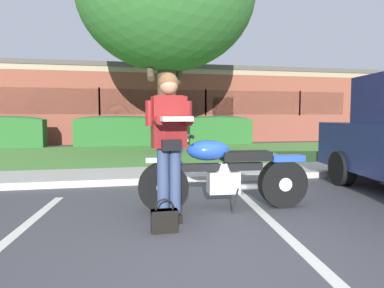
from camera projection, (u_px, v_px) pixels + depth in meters
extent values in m
plane|color=#424247|center=(227.00, 246.00, 3.30)|extent=(140.00, 140.00, 0.00)
cube|color=#B7B2A8|center=(174.00, 180.00, 6.42)|extent=(60.00, 0.20, 0.12)
cube|color=#B7B2A8|center=(167.00, 173.00, 7.25)|extent=(60.00, 1.50, 0.08)
cube|color=#518E3D|center=(150.00, 154.00, 11.02)|extent=(60.00, 6.24, 0.06)
cube|color=silver|center=(284.00, 233.00, 3.64)|extent=(0.61, 4.39, 0.01)
cylinder|color=black|center=(163.00, 187.00, 4.45)|extent=(0.64, 0.13, 0.64)
cylinder|color=silver|center=(163.00, 187.00, 4.45)|extent=(0.19, 0.13, 0.18)
cylinder|color=black|center=(283.00, 183.00, 4.69)|extent=(0.65, 0.21, 0.64)
cylinder|color=silver|center=(283.00, 183.00, 4.69)|extent=(0.19, 0.21, 0.18)
cube|color=silver|center=(163.00, 160.00, 4.42)|extent=(0.45, 0.16, 0.06)
cube|color=blue|center=(287.00, 158.00, 4.68)|extent=(0.45, 0.22, 0.08)
cylinder|color=silver|center=(175.00, 166.00, 4.37)|extent=(0.31, 0.06, 0.58)
cylinder|color=silver|center=(173.00, 164.00, 4.53)|extent=(0.31, 0.06, 0.58)
sphere|color=silver|center=(177.00, 145.00, 4.43)|extent=(0.17, 0.17, 0.17)
cylinder|color=silver|center=(188.00, 135.00, 4.45)|extent=(0.07, 0.72, 0.03)
cylinder|color=black|center=(192.00, 137.00, 4.09)|extent=(0.05, 0.10, 0.04)
cylinder|color=black|center=(184.00, 134.00, 4.80)|extent=(0.05, 0.10, 0.04)
sphere|color=silver|center=(189.00, 123.00, 4.13)|extent=(0.08, 0.08, 0.08)
sphere|color=silver|center=(183.00, 122.00, 4.73)|extent=(0.08, 0.08, 0.08)
cube|color=#B2BCC6|center=(181.00, 127.00, 4.43)|extent=(0.16, 0.37, 0.35)
cube|color=black|center=(221.00, 167.00, 4.55)|extent=(1.10, 0.16, 0.10)
ellipsoid|color=blue|center=(208.00, 150.00, 4.50)|extent=(0.58, 0.35, 0.26)
cube|color=black|center=(246.00, 156.00, 4.59)|extent=(0.65, 0.31, 0.12)
cube|color=silver|center=(223.00, 182.00, 4.57)|extent=(0.41, 0.26, 0.28)
cylinder|color=silver|center=(221.00, 170.00, 4.55)|extent=(0.18, 0.13, 0.21)
cylinder|color=silver|center=(226.00, 170.00, 4.56)|extent=(0.18, 0.13, 0.21)
cylinder|color=silver|center=(247.00, 187.00, 4.77)|extent=(0.60, 0.11, 0.08)
cylinder|color=silver|center=(261.00, 186.00, 4.80)|extent=(0.60, 0.11, 0.08)
cylinder|color=black|center=(235.00, 201.00, 4.44)|extent=(0.13, 0.11, 0.30)
cube|color=black|center=(175.00, 217.00, 4.06)|extent=(0.13, 0.25, 0.10)
cube|color=black|center=(164.00, 218.00, 4.02)|extent=(0.13, 0.25, 0.10)
cylinder|color=navy|center=(175.00, 184.00, 4.05)|extent=(0.14, 0.14, 0.86)
cylinder|color=navy|center=(163.00, 185.00, 4.01)|extent=(0.14, 0.14, 0.86)
cube|color=maroon|center=(169.00, 122.00, 3.97)|extent=(0.40, 0.25, 0.58)
cube|color=maroon|center=(169.00, 98.00, 3.95)|extent=(0.31, 0.22, 0.06)
sphere|color=#A87A5B|center=(169.00, 86.00, 3.94)|extent=(0.21, 0.21, 0.21)
sphere|color=brown|center=(168.00, 83.00, 3.95)|extent=(0.23, 0.23, 0.23)
cube|color=black|center=(171.00, 145.00, 3.87)|extent=(0.23, 0.12, 0.12)
cylinder|color=maroon|center=(186.00, 121.00, 3.86)|extent=(0.11, 0.35, 0.09)
cylinder|color=maroon|center=(157.00, 121.00, 3.77)|extent=(0.11, 0.35, 0.09)
cylinder|color=maroon|center=(188.00, 113.00, 4.01)|extent=(0.10, 0.10, 0.28)
cylinder|color=maroon|center=(150.00, 113.00, 3.88)|extent=(0.10, 0.10, 0.28)
cube|color=beige|center=(175.00, 119.00, 3.68)|extent=(0.34, 0.34, 0.05)
cube|color=black|center=(164.00, 221.00, 3.68)|extent=(0.28, 0.12, 0.24)
cube|color=black|center=(164.00, 212.00, 3.67)|extent=(0.28, 0.13, 0.04)
torus|color=black|center=(164.00, 208.00, 3.67)|extent=(0.20, 0.02, 0.20)
cube|color=black|center=(363.00, 156.00, 7.15)|extent=(1.89, 0.39, 0.20)
cylinder|color=black|center=(342.00, 168.00, 6.18)|extent=(0.33, 0.63, 0.60)
cylinder|color=#4C3D2D|center=(167.00, 108.00, 11.34)|extent=(0.60, 0.60, 2.94)
cylinder|color=#4C3D2D|center=(180.00, 63.00, 11.31)|extent=(0.21, 1.04, 1.27)
cylinder|color=#4C3D2D|center=(149.00, 60.00, 11.10)|extent=(0.21, 1.27, 1.42)
cube|color=#286028|center=(5.00, 134.00, 13.06)|extent=(2.84, 0.90, 1.10)
ellipsoid|color=#286028|center=(4.00, 119.00, 13.01)|extent=(2.70, 0.84, 0.28)
cube|color=#286028|center=(118.00, 133.00, 13.92)|extent=(3.35, 0.90, 1.10)
ellipsoid|color=#286028|center=(118.00, 119.00, 13.87)|extent=(3.19, 0.84, 0.28)
cube|color=#286028|center=(219.00, 132.00, 14.77)|extent=(2.66, 0.90, 1.10)
ellipsoid|color=#286028|center=(219.00, 119.00, 14.73)|extent=(2.53, 0.84, 0.28)
cube|color=brown|center=(104.00, 108.00, 19.96)|extent=(27.82, 9.95, 3.37)
cube|color=#998466|center=(99.00, 69.00, 15.02)|extent=(27.82, 0.10, 0.24)
cube|color=#4C4742|center=(103.00, 76.00, 19.82)|extent=(28.10, 10.05, 0.20)
cube|color=#1E282D|center=(99.00, 101.00, 15.12)|extent=(23.65, 0.06, 1.10)
cube|color=brown|center=(99.00, 101.00, 15.11)|extent=(0.08, 0.04, 1.20)
cube|color=brown|center=(206.00, 102.00, 16.09)|extent=(0.08, 0.04, 1.20)
cube|color=brown|center=(300.00, 103.00, 17.07)|extent=(0.08, 0.04, 1.20)
cube|color=#473323|center=(223.00, 120.00, 16.35)|extent=(1.00, 0.08, 2.10)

